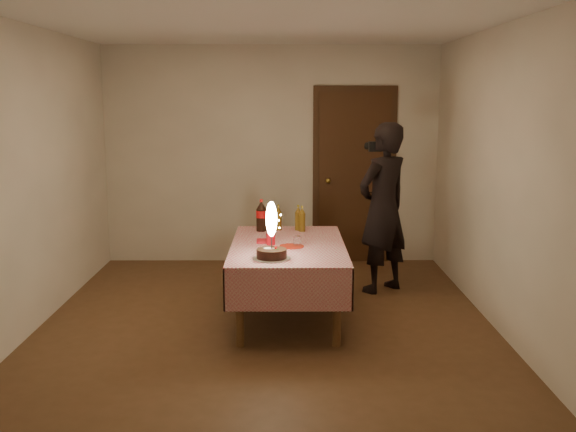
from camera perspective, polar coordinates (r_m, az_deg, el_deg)
The scene contains 13 objects.
ground at distance 6.19m, azimuth -1.79°, elevation -8.74°, with size 4.00×4.50×0.01m, color brown.
room_shell at distance 5.94m, azimuth -1.53°, elevation 6.78°, with size 4.04×4.54×2.62m.
dining_table at distance 6.10m, azimuth -0.00°, elevation -3.26°, with size 1.02×1.72×0.68m.
birthday_cake at distance 5.51m, azimuth -1.40°, elevation -2.30°, with size 0.31×0.31×0.48m.
red_plate at distance 5.97m, azimuth 0.29°, elevation -2.58°, with size 0.22×0.22×0.01m, color red.
red_cup at distance 6.05m, azimuth -1.47°, elevation -1.96°, with size 0.08×0.08×0.10m, color red.
clear_cup at distance 6.00m, azimuth 0.80°, elevation -2.13°, with size 0.07×0.07×0.09m, color white.
napkin_stack at distance 6.16m, azimuth -1.96°, elevation -2.14°, with size 0.15×0.15×0.02m, color #A9131C.
cola_bottle at distance 6.65m, azimuth -2.27°, elevation 0.02°, with size 0.10×0.10×0.32m.
amber_bottle_left at distance 6.71m, azimuth -0.82°, elevation -0.18°, with size 0.06×0.06×0.25m.
amber_bottle_right at distance 6.63m, azimuth 1.20°, elevation -0.30°, with size 0.06×0.06×0.25m.
amber_bottle_mid at distance 6.69m, azimuth 0.87°, elevation -0.21°, with size 0.06×0.06×0.25m.
photographer at distance 6.95m, azimuth 8.05°, elevation 0.70°, with size 0.76×0.73×1.75m.
Camera 1 is at (0.17, -5.85, 1.99)m, focal length 42.00 mm.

